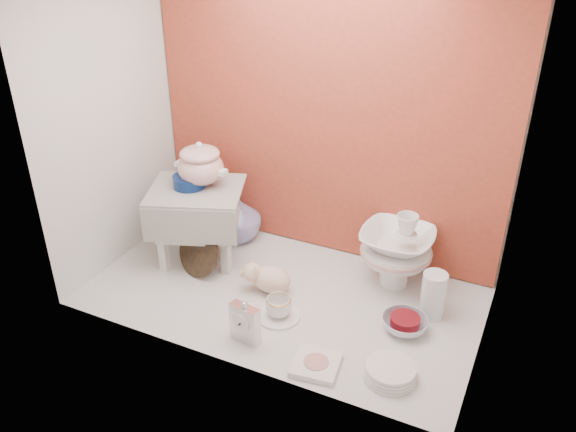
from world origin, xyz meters
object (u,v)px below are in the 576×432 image
Objects in this scene: floral_platter at (203,198)px; mantel_clock at (245,322)px; blue_white_vase at (237,216)px; plush_pig at (272,279)px; dinner_plate_stack at (390,372)px; porcelain_tower at (396,249)px; step_stool at (199,224)px; soup_tureen at (200,164)px; gold_rim_teacup at (279,307)px; crystal_bowl at (405,324)px.

floral_platter is 0.95m from mantel_clock.
blue_white_vase reaches higher than plush_pig.
dinner_plate_stack is 0.67m from porcelain_tower.
floral_platter is at bearing 96.27° from step_stool.
soup_tureen is at bearing 145.04° from mantel_clock.
floral_platter reaches higher than step_stool.
plush_pig is at bearing 125.86° from gold_rim_teacup.
step_stool reaches higher than plush_pig.
mantel_clock is at bearing -148.96° from crystal_bowl.
porcelain_tower is at bearing 51.16° from gold_rim_teacup.
dinner_plate_stack is at bearing -27.10° from floral_platter.
soup_tureen is 0.42m from blue_white_vase.
porcelain_tower reaches higher than mantel_clock.
soup_tureen is 0.63× the size of floral_platter.
plush_pig is 0.60m from porcelain_tower.
floral_platter is 0.69m from plush_pig.
gold_rim_teacup is (0.12, -0.16, -0.01)m from plush_pig.
blue_white_vase is 1.30× the size of dinner_plate_stack.
soup_tureen is at bearing 157.39° from dinner_plate_stack.
floral_platter is at bearing 142.83° from mantel_clock.
mantel_clock is (0.44, -0.71, -0.04)m from blue_white_vase.
soup_tureen is 0.36m from floral_platter.
mantel_clock is 0.21m from gold_rim_teacup.
gold_rim_teacup is (0.70, -0.50, -0.15)m from floral_platter.
plush_pig is at bearing -29.93° from floral_platter.
mantel_clock is 0.69m from crystal_bowl.
plush_pig is at bearing -19.69° from soup_tureen.
gold_rim_teacup reaches higher than crystal_bowl.
soup_tureen is at bearing -55.27° from floral_platter.
plush_pig is 2.08× the size of gold_rim_teacup.
gold_rim_teacup is 0.58× the size of crystal_bowl.
porcelain_tower is (-0.17, 0.62, 0.16)m from dinner_plate_stack.
gold_rim_teacup is 0.55m from crystal_bowl.
soup_tureen reaches higher than dinner_plate_stack.
crystal_bowl reaches higher than dinner_plate_stack.
porcelain_tower is (-0.15, 0.32, 0.16)m from crystal_bowl.
floral_platter is at bearing 179.02° from porcelain_tower.
step_stool is at bearing 174.08° from crystal_bowl.
step_stool is at bearing -168.10° from porcelain_tower.
dinner_plate_stack is at bearing -41.34° from step_stool.
gold_rim_teacup is at bearing -45.75° from blue_white_vase.
floral_platter reaches higher than mantel_clock.
step_stool is 1.16× the size of porcelain_tower.
step_stool reaches higher than blue_white_vase.
dinner_plate_stack is at bearing 14.63° from mantel_clock.
plush_pig reaches higher than dinner_plate_stack.
porcelain_tower is (0.44, 0.67, 0.10)m from mantel_clock.
mantel_clock reaches higher than dinner_plate_stack.
blue_white_vase is 1.26m from dinner_plate_stack.
crystal_bowl is (0.65, -0.00, -0.04)m from plush_pig.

